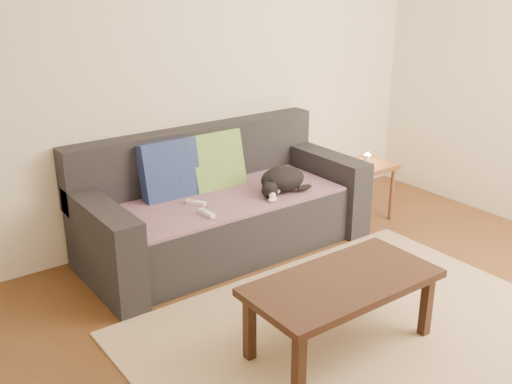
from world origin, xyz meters
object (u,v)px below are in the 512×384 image
side_table (366,173)px  coffee_table (342,288)px  cat (282,180)px  wii_remote_a (196,203)px  wii_remote_b (207,213)px  sofa (221,210)px

side_table → coffee_table: size_ratio=0.45×
cat → wii_remote_a: bearing=179.2°
wii_remote_a → wii_remote_b: (-0.04, -0.21, 0.00)m
cat → side_table: 0.91m
wii_remote_a → wii_remote_b: bearing=138.7°
cat → coffee_table: cat is taller
cat → wii_remote_b: (-0.69, -0.06, -0.07)m
wii_remote_a → coffee_table: 1.37m
cat → wii_remote_a: (-0.65, 0.14, -0.07)m
cat → side_table: size_ratio=0.91×
sofa → wii_remote_b: sofa is taller
wii_remote_a → wii_remote_b: 0.21m
side_table → wii_remote_b: bearing=-177.3°
sofa → wii_remote_a: 0.32m
side_table → wii_remote_a: bearing=175.2°
wii_remote_b → side_table: side_table is taller
coffee_table → wii_remote_a: bearing=94.3°
wii_remote_a → side_table: bearing=-125.8°
wii_remote_a → wii_remote_b: same height
sofa → wii_remote_a: size_ratio=14.00×
cat → side_table: (0.90, 0.01, -0.13)m
sofa → cat: bearing=-31.9°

